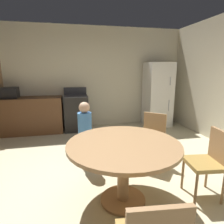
{
  "coord_description": "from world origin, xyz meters",
  "views": [
    {
      "loc": [
        -0.43,
        -2.19,
        1.59
      ],
      "look_at": [
        0.24,
        0.91,
        0.87
      ],
      "focal_mm": 30.42,
      "sensor_mm": 36.0,
      "label": 1
    }
  ],
  "objects_px": {
    "dining_table": "(123,155)",
    "microwave": "(8,93)",
    "oven_range": "(76,112)",
    "chair_east": "(209,159)",
    "refrigerator": "(158,95)",
    "chair_northeast": "(152,136)",
    "person_child": "(85,134)"
  },
  "relations": [
    {
      "from": "microwave",
      "to": "chair_northeast",
      "type": "bearing_deg",
      "value": -38.41
    },
    {
      "from": "refrigerator",
      "to": "dining_table",
      "type": "distance_m",
      "value": 3.45
    },
    {
      "from": "microwave",
      "to": "chair_northeast",
      "type": "xyz_separation_m",
      "value": [
        2.76,
        -2.18,
        -0.53
      ]
    },
    {
      "from": "refrigerator",
      "to": "microwave",
      "type": "relative_size",
      "value": 4.0
    },
    {
      "from": "dining_table",
      "to": "chair_northeast",
      "type": "height_order",
      "value": "chair_northeast"
    },
    {
      "from": "oven_range",
      "to": "chair_east",
      "type": "relative_size",
      "value": 1.26
    },
    {
      "from": "microwave",
      "to": "dining_table",
      "type": "bearing_deg",
      "value": -55.6
    },
    {
      "from": "chair_northeast",
      "to": "person_child",
      "type": "xyz_separation_m",
      "value": [
        -1.09,
        0.14,
        0.08
      ]
    },
    {
      "from": "refrigerator",
      "to": "microwave",
      "type": "height_order",
      "value": "refrigerator"
    },
    {
      "from": "microwave",
      "to": "dining_table",
      "type": "height_order",
      "value": "microwave"
    },
    {
      "from": "dining_table",
      "to": "chair_east",
      "type": "height_order",
      "value": "chair_east"
    },
    {
      "from": "oven_range",
      "to": "dining_table",
      "type": "bearing_deg",
      "value": -81.31
    },
    {
      "from": "oven_range",
      "to": "person_child",
      "type": "height_order",
      "value": "oven_range"
    },
    {
      "from": "dining_table",
      "to": "person_child",
      "type": "relative_size",
      "value": 1.2
    },
    {
      "from": "refrigerator",
      "to": "microwave",
      "type": "bearing_deg",
      "value": 179.25
    },
    {
      "from": "chair_northeast",
      "to": "oven_range",
      "type": "bearing_deg",
      "value": -109.9
    },
    {
      "from": "dining_table",
      "to": "chair_northeast",
      "type": "distance_m",
      "value": 1.08
    },
    {
      "from": "chair_northeast",
      "to": "chair_east",
      "type": "bearing_deg",
      "value": 62.52
    },
    {
      "from": "chair_east",
      "to": "person_child",
      "type": "relative_size",
      "value": 0.8
    },
    {
      "from": "microwave",
      "to": "chair_east",
      "type": "bearing_deg",
      "value": -45.06
    },
    {
      "from": "oven_range",
      "to": "dining_table",
      "type": "xyz_separation_m",
      "value": [
        0.46,
        -2.98,
        0.14
      ]
    },
    {
      "from": "oven_range",
      "to": "chair_east",
      "type": "bearing_deg",
      "value": -64.0
    },
    {
      "from": "refrigerator",
      "to": "person_child",
      "type": "xyz_separation_m",
      "value": [
        -2.18,
        -2.0,
        -0.3
      ]
    },
    {
      "from": "microwave",
      "to": "chair_east",
      "type": "relative_size",
      "value": 0.51
    },
    {
      "from": "oven_range",
      "to": "chair_northeast",
      "type": "height_order",
      "value": "oven_range"
    },
    {
      "from": "refrigerator",
      "to": "dining_table",
      "type": "bearing_deg",
      "value": -121.62
    },
    {
      "from": "dining_table",
      "to": "chair_east",
      "type": "bearing_deg",
      "value": -6.89
    },
    {
      "from": "refrigerator",
      "to": "chair_east",
      "type": "relative_size",
      "value": 2.02
    },
    {
      "from": "oven_range",
      "to": "refrigerator",
      "type": "distance_m",
      "value": 2.3
    },
    {
      "from": "oven_range",
      "to": "microwave",
      "type": "bearing_deg",
      "value": -179.87
    },
    {
      "from": "chair_northeast",
      "to": "microwave",
      "type": "bearing_deg",
      "value": -86.46
    },
    {
      "from": "dining_table",
      "to": "microwave",
      "type": "bearing_deg",
      "value": 124.4
    }
  ]
}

